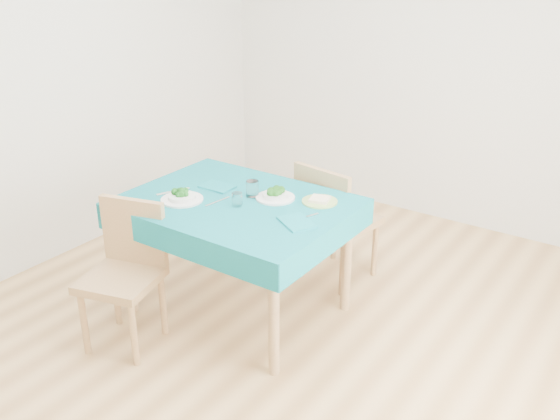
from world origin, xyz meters
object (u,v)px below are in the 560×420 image
Objects in this scene: table at (238,257)px; side_plate at (320,201)px; chair_near at (119,268)px; bowl_near at (182,194)px; chair_far at (340,203)px; bowl_far at (275,193)px.

side_plate reaches higher than table.
table is 1.31× the size of chair_near.
chair_far is at bearing 58.41° from bowl_near.
bowl_near is at bearing -142.28° from bowl_far.
chair_near reaches higher than side_plate.
table is 0.75m from chair_near.
chair_far is 0.64m from bowl_far.
bowl_near is 0.56m from bowl_far.
chair_near is 3.97× the size of bowl_near.
bowl_near is at bearing 68.84° from chair_near.
side_plate is at bearing 32.84° from table.
bowl_far is (0.17, 0.17, 0.42)m from table.
chair_near is 4.24× the size of bowl_far.
bowl_far is at bearing 86.37° from chair_far.
bowl_near is (0.05, 0.48, 0.29)m from chair_near.
table is 5.57× the size of bowl_far.
table is 0.63m from side_plate.
side_plate is at bearing 113.12° from chair_far.
chair_near is 1.22m from side_plate.
bowl_far is 1.11× the size of side_plate.
chair_far is 1.11m from bowl_near.
table is at bearing 48.70° from chair_near.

